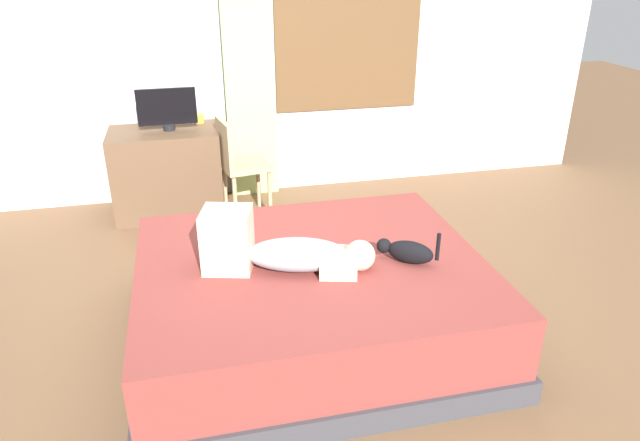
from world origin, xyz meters
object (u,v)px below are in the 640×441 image
Objects in this scene: person_lying at (280,250)px; desk at (167,172)px; cup at (199,118)px; chair_by_desk at (237,161)px; bed at (311,299)px; tv_monitor at (167,109)px; cat at (407,251)px.

desk is (-0.63, 2.10, -0.25)m from person_lying.
chair_by_desk reaches higher than cup.
person_lying is 2.21m from desk.
bed is at bearing -82.77° from chair_by_desk.
desk is 0.55m from tv_monitor.
chair_by_desk is at bearing -57.56° from cup.
cup is at bearing 113.27° from cat.
cup reaches higher than cat.
person_lying is 1.04× the size of desk.
desk reaches higher than cat.
person_lying is at bearing -74.67° from tv_monitor.
person_lying is 11.43× the size of cup.
chair_by_desk reaches higher than person_lying.
person_lying is 3.08× the size of cat.
chair_by_desk is at bearing -25.18° from tv_monitor.
chair_by_desk is at bearing -22.98° from desk.
person_lying is 2.20m from tv_monitor.
bed is 24.34× the size of cup.
tv_monitor reaches higher than bed.
bed is at bearing 12.37° from person_lying.
person_lying is 1.95× the size of tv_monitor.
bed is 2.32× the size of chair_by_desk.
cat is 2.58m from desk.
cat is at bearing -59.80° from tv_monitor.
desk is (-0.82, 2.06, 0.12)m from bed.
bed is 2.30m from tv_monitor.
chair_by_desk is at bearing 91.48° from person_lying.
chair_by_desk is (-0.05, 1.86, -0.11)m from person_lying.
tv_monitor reaches higher than desk.
person_lying reaches higher than cat.
desk is 0.55m from cup.
person_lying is 2.31m from cup.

